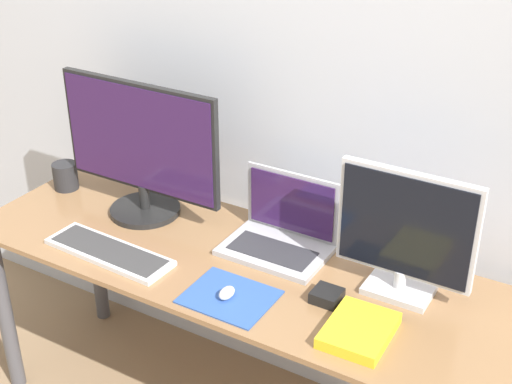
{
  "coord_description": "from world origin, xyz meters",
  "views": [
    {
      "loc": [
        0.97,
        -1.29,
        1.95
      ],
      "look_at": [
        0.01,
        0.34,
        0.95
      ],
      "focal_mm": 50.0,
      "sensor_mm": 36.0,
      "label": 1
    }
  ],
  "objects_px": {
    "keyboard": "(109,252)",
    "monitor_left": "(141,149)",
    "monitor_right": "(405,234)",
    "mouse": "(227,293)",
    "book": "(359,330)",
    "laptop": "(282,231)",
    "mug": "(65,176)",
    "power_brick": "(327,296)"
  },
  "relations": [
    {
      "from": "monitor_right",
      "to": "power_brick",
      "type": "bearing_deg",
      "value": -138.13
    },
    {
      "from": "laptop",
      "to": "mouse",
      "type": "distance_m",
      "value": 0.33
    },
    {
      "from": "monitor_left",
      "to": "mouse",
      "type": "xyz_separation_m",
      "value": [
        0.52,
        -0.29,
        -0.22
      ]
    },
    {
      "from": "monitor_left",
      "to": "monitor_right",
      "type": "xyz_separation_m",
      "value": [
        0.94,
        0.0,
        -0.05
      ]
    },
    {
      "from": "keyboard",
      "to": "monitor_left",
      "type": "bearing_deg",
      "value": 104.44
    },
    {
      "from": "keyboard",
      "to": "mouse",
      "type": "xyz_separation_m",
      "value": [
        0.45,
        -0.01,
        0.01
      ]
    },
    {
      "from": "monitor_left",
      "to": "laptop",
      "type": "bearing_deg",
      "value": 4.89
    },
    {
      "from": "book",
      "to": "monitor_left",
      "type": "bearing_deg",
      "value": 165.11
    },
    {
      "from": "monitor_right",
      "to": "keyboard",
      "type": "relative_size",
      "value": 0.9
    },
    {
      "from": "book",
      "to": "mug",
      "type": "height_order",
      "value": "mug"
    },
    {
      "from": "mouse",
      "to": "monitor_right",
      "type": "bearing_deg",
      "value": 34.41
    },
    {
      "from": "monitor_right",
      "to": "keyboard",
      "type": "xyz_separation_m",
      "value": [
        -0.87,
        -0.28,
        -0.19
      ]
    },
    {
      "from": "monitor_right",
      "to": "mug",
      "type": "relative_size",
      "value": 4.01
    },
    {
      "from": "laptop",
      "to": "mouse",
      "type": "xyz_separation_m",
      "value": [
        -0.0,
        -0.33,
        -0.04
      ]
    },
    {
      "from": "mouse",
      "to": "power_brick",
      "type": "relative_size",
      "value": 0.76
    },
    {
      "from": "laptop",
      "to": "monitor_left",
      "type": "bearing_deg",
      "value": -175.11
    },
    {
      "from": "monitor_left",
      "to": "mouse",
      "type": "bearing_deg",
      "value": -28.65
    },
    {
      "from": "laptop",
      "to": "book",
      "type": "bearing_deg",
      "value": -36.24
    },
    {
      "from": "laptop",
      "to": "mug",
      "type": "height_order",
      "value": "laptop"
    },
    {
      "from": "keyboard",
      "to": "mug",
      "type": "relative_size",
      "value": 4.46
    },
    {
      "from": "monitor_right",
      "to": "mug",
      "type": "xyz_separation_m",
      "value": [
        -1.31,
        -0.0,
        -0.15
      ]
    },
    {
      "from": "keyboard",
      "to": "monitor_right",
      "type": "bearing_deg",
      "value": 17.66
    },
    {
      "from": "mug",
      "to": "power_brick",
      "type": "distance_m",
      "value": 1.16
    },
    {
      "from": "monitor_left",
      "to": "keyboard",
      "type": "height_order",
      "value": "monitor_left"
    },
    {
      "from": "monitor_left",
      "to": "power_brick",
      "type": "height_order",
      "value": "monitor_left"
    },
    {
      "from": "laptop",
      "to": "mouse",
      "type": "height_order",
      "value": "laptop"
    },
    {
      "from": "monitor_left",
      "to": "monitor_right",
      "type": "bearing_deg",
      "value": 0.01
    },
    {
      "from": "mouse",
      "to": "mug",
      "type": "xyz_separation_m",
      "value": [
        -0.89,
        0.28,
        0.03
      ]
    },
    {
      "from": "mug",
      "to": "keyboard",
      "type": "bearing_deg",
      "value": -31.62
    },
    {
      "from": "mouse",
      "to": "book",
      "type": "height_order",
      "value": "mouse"
    },
    {
      "from": "monitor_left",
      "to": "monitor_right",
      "type": "relative_size",
      "value": 1.53
    },
    {
      "from": "monitor_left",
      "to": "mug",
      "type": "height_order",
      "value": "monitor_left"
    },
    {
      "from": "monitor_left",
      "to": "book",
      "type": "distance_m",
      "value": 0.98
    },
    {
      "from": "monitor_left",
      "to": "mouse",
      "type": "distance_m",
      "value": 0.64
    },
    {
      "from": "laptop",
      "to": "book",
      "type": "height_order",
      "value": "laptop"
    },
    {
      "from": "laptop",
      "to": "power_brick",
      "type": "bearing_deg",
      "value": -37.25
    },
    {
      "from": "keyboard",
      "to": "mouse",
      "type": "bearing_deg",
      "value": -1.15
    },
    {
      "from": "monitor_left",
      "to": "power_brick",
      "type": "relative_size",
      "value": 7.57
    },
    {
      "from": "laptop",
      "to": "monitor_right",
      "type": "bearing_deg",
      "value": -6.12
    },
    {
      "from": "monitor_left",
      "to": "mouse",
      "type": "relative_size",
      "value": 9.96
    },
    {
      "from": "monitor_right",
      "to": "laptop",
      "type": "distance_m",
      "value": 0.44
    },
    {
      "from": "mug",
      "to": "power_brick",
      "type": "bearing_deg",
      "value": -7.12
    }
  ]
}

